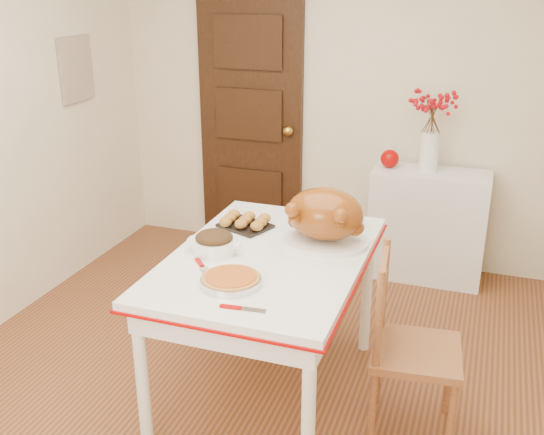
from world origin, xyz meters
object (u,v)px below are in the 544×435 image
at_px(sideboard, 427,225).
at_px(pumpkin_pie, 231,279).
at_px(turkey_platter, 325,217).
at_px(chair_oak, 417,348).
at_px(kitchen_table, 269,327).

distance_m(sideboard, pumpkin_pie, 2.25).
bearing_deg(turkey_platter, chair_oak, -38.20).
height_order(kitchen_table, chair_oak, chair_oak).
bearing_deg(chair_oak, sideboard, -1.45).
bearing_deg(pumpkin_pie, kitchen_table, 81.91).
xyz_separation_m(kitchen_table, pumpkin_pie, (-0.05, -0.36, 0.44)).
height_order(sideboard, turkey_platter, turkey_platter).
bearing_deg(chair_oak, pumpkin_pie, 105.64).
height_order(sideboard, pumpkin_pie, pumpkin_pie).
distance_m(sideboard, kitchen_table, 1.84).
bearing_deg(kitchen_table, chair_oak, -2.72).
distance_m(kitchen_table, pumpkin_pie, 0.57).
bearing_deg(kitchen_table, pumpkin_pie, -98.09).
bearing_deg(sideboard, pumpkin_pie, -107.57).
relative_size(kitchen_table, pumpkin_pie, 5.04).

